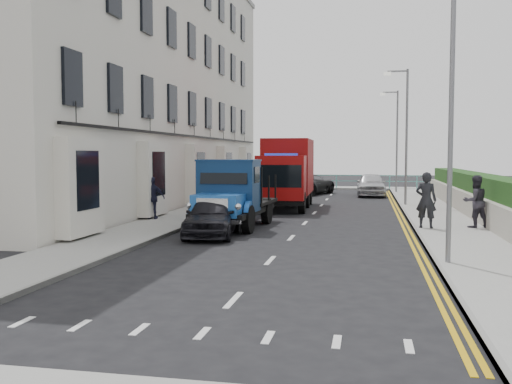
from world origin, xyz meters
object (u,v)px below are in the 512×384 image
bedford_lorry (230,198)px  pedestrian_east_near (426,200)px  lamp_near (446,98)px  parked_car_front (212,216)px  lamp_mid (404,129)px  lamp_far (395,135)px  red_lorry (287,171)px

bedford_lorry → pedestrian_east_near: 6.87m
lamp_near → parked_car_front: 8.50m
lamp_near → bedford_lorry: 9.10m
lamp_mid → pedestrian_east_near: size_ratio=3.58×
lamp_near → lamp_far: same height
lamp_near → lamp_mid: size_ratio=1.00×
lamp_near → pedestrian_east_near: size_ratio=3.58×
lamp_far → lamp_mid: bearing=-90.0°
parked_car_front → bedford_lorry: bearing=77.1°
red_lorry → parked_car_front: bearing=-97.8°
lamp_mid → red_lorry: bearing=-162.5°
lamp_near → pedestrian_east_near: 7.11m
lamp_near → bedford_lorry: size_ratio=1.32×
lamp_near → lamp_far: size_ratio=1.00×
lamp_near → parked_car_front: lamp_near is taller
lamp_far → pedestrian_east_near: (0.22, -19.51, -2.90)m
red_lorry → parked_car_front: 10.42m
pedestrian_east_near → lamp_near: bearing=102.7°
bedford_lorry → parked_car_front: 1.78m
lamp_mid → parked_car_front: 14.28m
bedford_lorry → parked_car_front: bearing=-93.6°
lamp_mid → lamp_far: (0.00, 10.00, 0.00)m
lamp_near → pedestrian_east_near: lamp_near is taller
lamp_near → pedestrian_east_near: (0.22, 6.49, -2.90)m
bedford_lorry → parked_car_front: (-0.19, -1.70, -0.48)m
lamp_mid → bedford_lorry: bearing=-122.3°
red_lorry → pedestrian_east_near: size_ratio=3.40×
red_lorry → lamp_far: bearing=62.0°
parked_car_front → lamp_mid: bearing=54.2°
bedford_lorry → lamp_near: bearing=-37.6°
red_lorry → parked_car_front: size_ratio=1.74×
lamp_near → red_lorry: bearing=112.1°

